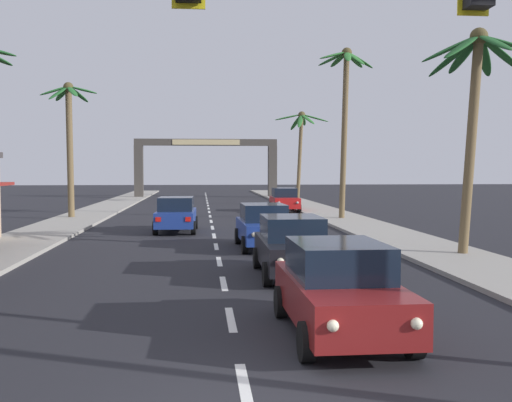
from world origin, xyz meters
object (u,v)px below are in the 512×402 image
at_px(sedan_third_in_queue, 292,246).
at_px(sedan_fifth_in_queue, 264,226).
at_px(sedan_lead_at_stop_bar, 339,288).
at_px(palm_left_third, 69,128).
at_px(sedan_parked_nearest_kerb, 284,200).
at_px(palm_right_farthest, 301,136).
at_px(palm_right_third, 345,100).
at_px(sedan_oncoming_far, 176,214).
at_px(palm_right_second, 475,89).
at_px(traffic_signal_mast, 485,17).
at_px(town_gateway_arch, 206,159).

xyz_separation_m(sedan_third_in_queue, sedan_fifth_in_queue, (-0.17, 6.04, 0.00)).
distance_m(sedan_lead_at_stop_bar, palm_left_third, 28.72).
distance_m(sedan_third_in_queue, sedan_parked_nearest_kerb, 25.83).
bearing_deg(palm_right_farthest, sedan_fifth_in_queue, -102.39).
distance_m(sedan_third_in_queue, palm_right_third, 20.10).
height_order(sedan_third_in_queue, sedan_parked_nearest_kerb, same).
bearing_deg(sedan_lead_at_stop_bar, palm_right_third, 76.18).
bearing_deg(sedan_parked_nearest_kerb, sedan_oncoming_far, -118.14).
xyz_separation_m(palm_left_third, palm_right_second, (17.07, -17.23, 0.23)).
bearing_deg(palm_right_third, sedan_fifth_in_queue, -116.52).
xyz_separation_m(sedan_third_in_queue, palm_right_third, (5.89, 18.19, 6.20)).
bearing_deg(traffic_signal_mast, palm_right_farthest, 83.68).
bearing_deg(sedan_fifth_in_queue, palm_left_third, 125.43).
bearing_deg(sedan_lead_at_stop_bar, palm_left_third, 111.30).
distance_m(palm_left_third, palm_right_third, 16.48).
relative_size(sedan_parked_nearest_kerb, palm_right_farthest, 0.57).
distance_m(sedan_oncoming_far, sedan_parked_nearest_kerb, 15.02).
height_order(traffic_signal_mast, sedan_third_in_queue, traffic_signal_mast).
bearing_deg(traffic_signal_mast, sedan_lead_at_stop_bar, 111.37).
xyz_separation_m(traffic_signal_mast, palm_left_third, (-11.48, 29.44, 0.53)).
xyz_separation_m(sedan_third_in_queue, palm_right_second, (6.70, 3.14, 4.86)).
distance_m(sedan_third_in_queue, sedan_oncoming_far, 12.91).
relative_size(sedan_fifth_in_queue, palm_right_farthest, 0.57).
bearing_deg(palm_right_second, palm_right_farthest, 91.72).
distance_m(traffic_signal_mast, sedan_oncoming_far, 22.35).
bearing_deg(palm_left_third, sedan_fifth_in_queue, -54.57).
bearing_deg(sedan_third_in_queue, palm_right_second, 25.09).
height_order(sedan_lead_at_stop_bar, sedan_parked_nearest_kerb, same).
bearing_deg(sedan_parked_nearest_kerb, palm_right_farthest, 72.27).
relative_size(sedan_lead_at_stop_bar, palm_right_farthest, 0.57).
distance_m(sedan_third_in_queue, palm_right_farthest, 34.12).
relative_size(palm_right_second, town_gateway_arch, 0.52).
bearing_deg(sedan_parked_nearest_kerb, sedan_third_in_queue, -97.47).
bearing_deg(palm_right_third, sedan_oncoming_far, -148.78).
height_order(sedan_fifth_in_queue, palm_right_farthest, palm_right_farthest).
bearing_deg(palm_right_farthest, palm_left_third, -141.45).
xyz_separation_m(palm_left_third, palm_right_third, (16.26, -2.18, 1.57)).
xyz_separation_m(traffic_signal_mast, sedan_third_in_queue, (-1.11, 9.07, -4.10)).
bearing_deg(palm_right_second, traffic_signal_mast, -114.61).
bearing_deg(palm_right_farthest, sedan_third_in_queue, -99.90).
relative_size(sedan_lead_at_stop_bar, sedan_fifth_in_queue, 0.99).
bearing_deg(sedan_oncoming_far, sedan_parked_nearest_kerb, 61.86).
height_order(traffic_signal_mast, sedan_lead_at_stop_bar, traffic_signal_mast).
distance_m(traffic_signal_mast, sedan_fifth_in_queue, 15.71).
xyz_separation_m(sedan_parked_nearest_kerb, palm_right_second, (3.35, -22.47, 4.86)).
bearing_deg(palm_left_third, sedan_parked_nearest_kerb, 20.88).
bearing_deg(sedan_third_in_queue, palm_right_farthest, 80.10).
relative_size(sedan_third_in_queue, sedan_fifth_in_queue, 0.99).
bearing_deg(palm_right_third, sedan_third_in_queue, -107.94).
height_order(sedan_oncoming_far, palm_right_third, palm_right_third).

